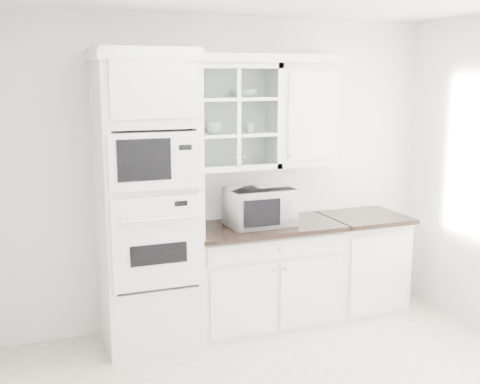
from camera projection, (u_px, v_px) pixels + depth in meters
name	position (u px, v px, depth m)	size (l,w,h in m)	color
room_shell	(286.00, 138.00, 4.05)	(4.00, 3.50, 2.70)	white
oven_column	(148.00, 202.00, 4.81)	(0.76, 0.68, 2.40)	white
base_cabinet_run	(264.00, 274.00, 5.33)	(1.32, 0.67, 0.92)	white
extra_base_cabinet	(361.00, 262.00, 5.68)	(0.72, 0.67, 0.92)	white
upper_cabinet_glass	(232.00, 116.00, 5.11)	(0.80, 0.33, 0.90)	white
upper_cabinet_solid	(303.00, 115.00, 5.35)	(0.55, 0.33, 0.90)	white
crown_molding	(221.00, 58.00, 4.96)	(2.14, 0.38, 0.07)	white
countertop_microwave	(259.00, 206.00, 5.18)	(0.56, 0.46, 0.32)	white
bowl_a	(210.00, 95.00, 5.02)	(0.18, 0.18, 0.05)	white
bowl_b	(245.00, 93.00, 5.13)	(0.22, 0.22, 0.07)	white
cup_a	(214.00, 127.00, 5.07)	(0.13, 0.13, 0.11)	white
cup_b	(250.00, 128.00, 5.17)	(0.09, 0.09, 0.08)	white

